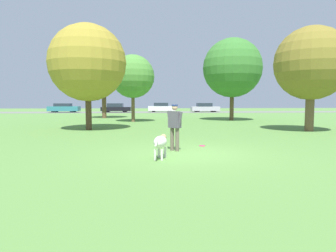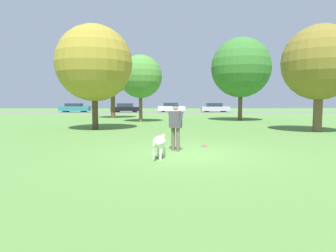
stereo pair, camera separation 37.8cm
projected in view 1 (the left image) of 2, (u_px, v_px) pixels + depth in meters
name	position (u px, v px, depth m)	size (l,w,h in m)	color
ground_plane	(189.00, 153.00, 9.60)	(120.00, 120.00, 0.00)	#56843D
far_road_strip	(156.00, 112.00, 44.99)	(120.00, 6.00, 0.01)	slate
person	(175.00, 124.00, 10.03)	(0.52, 0.55, 1.56)	#665B4C
dog	(161.00, 143.00, 8.70)	(0.54, 1.13, 0.68)	silver
frisbee	(202.00, 146.00, 11.17)	(0.23, 0.23, 0.02)	#E52366
tree_mid_center	(133.00, 77.00, 23.97)	(3.47, 3.47, 5.38)	brown
tree_far_left	(104.00, 73.00, 29.05)	(4.00, 4.00, 6.44)	brown
tree_near_left	(87.00, 63.00, 17.15)	(4.42, 4.42, 6.08)	#4C3826
tree_far_right	(232.00, 68.00, 25.60)	(5.05, 5.05, 7.03)	brown
tree_near_right	(311.00, 64.00, 16.39)	(4.02, 4.02, 5.75)	brown
parked_car_teal	(64.00, 108.00, 44.08)	(4.51, 1.93, 1.33)	teal
parked_car_black	(116.00, 108.00, 44.23)	(4.39, 1.93, 1.34)	black
parked_car_white	(161.00, 108.00, 45.39)	(4.10, 1.66, 1.41)	white
parked_car_silver	(205.00, 108.00, 45.54)	(4.28, 1.92, 1.37)	#B7B7BC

